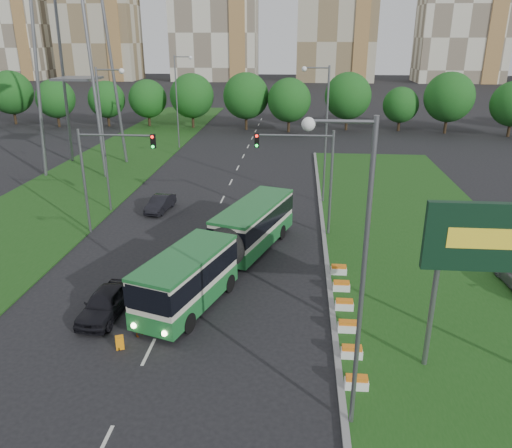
# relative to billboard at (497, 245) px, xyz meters

# --- Properties ---
(ground) EXTENTS (360.00, 360.00, 0.00)m
(ground) POSITION_rel_billboard_xyz_m (-12.25, 6.00, -6.16)
(ground) COLOR black
(ground) RESTS_ON ground
(grass_median) EXTENTS (14.00, 60.00, 0.15)m
(grass_median) POSITION_rel_billboard_xyz_m (0.75, 14.00, -6.09)
(grass_median) COLOR #1A4814
(grass_median) RESTS_ON ground
(median_kerb) EXTENTS (0.30, 60.00, 0.18)m
(median_kerb) POSITION_rel_billboard_xyz_m (-6.20, 14.00, -6.07)
(median_kerb) COLOR gray
(median_kerb) RESTS_ON ground
(left_verge) EXTENTS (12.00, 110.00, 0.10)m
(left_verge) POSITION_rel_billboard_xyz_m (-30.25, 31.00, -6.11)
(left_verge) COLOR #1A4814
(left_verge) RESTS_ON ground
(lane_markings) EXTENTS (0.20, 100.00, 0.01)m
(lane_markings) POSITION_rel_billboard_xyz_m (-15.25, 26.00, -6.16)
(lane_markings) COLOR silver
(lane_markings) RESTS_ON ground
(flower_planters) EXTENTS (1.10, 11.50, 0.60)m
(flower_planters) POSITION_rel_billboard_xyz_m (-5.55, 3.50, -5.71)
(flower_planters) COLOR white
(flower_planters) RESTS_ON grass_median
(billboard) EXTENTS (6.00, 0.37, 8.00)m
(billboard) POSITION_rel_billboard_xyz_m (0.00, 0.00, 0.00)
(billboard) COLOR slate
(billboard) RESTS_ON ground
(traffic_mast_median) EXTENTS (5.76, 0.32, 8.00)m
(traffic_mast_median) POSITION_rel_billboard_xyz_m (-7.47, 16.00, -0.81)
(traffic_mast_median) COLOR slate
(traffic_mast_median) RESTS_ON ground
(traffic_mast_left) EXTENTS (5.76, 0.32, 8.00)m
(traffic_mast_left) POSITION_rel_billboard_xyz_m (-22.63, 15.00, -0.81)
(traffic_mast_left) COLOR slate
(traffic_mast_left) RESTS_ON ground
(street_lamps) EXTENTS (36.00, 60.00, 12.00)m
(street_lamps) POSITION_rel_billboard_xyz_m (-15.25, 16.00, -0.16)
(street_lamps) COLOR slate
(street_lamps) RESTS_ON ground
(tree_line) EXTENTS (120.00, 8.00, 9.00)m
(tree_line) POSITION_rel_billboard_xyz_m (-2.25, 61.00, -1.66)
(tree_line) COLOR #155018
(tree_line) RESTS_ON ground
(apartment_tower_west) EXTENTS (26.00, 15.00, 48.00)m
(apartment_tower_west) POSITION_rel_billboard_xyz_m (-77.25, 156.00, 17.84)
(apartment_tower_west) COLOR #B8B094
(apartment_tower_west) RESTS_ON ground
(apartment_tower_ceast) EXTENTS (25.00, 15.00, 50.00)m
(apartment_tower_ceast) POSITION_rel_billboard_xyz_m (2.75, 156.00, 18.84)
(apartment_tower_ceast) COLOR #B8B094
(apartment_tower_ceast) RESTS_ON ground
(apartment_tower_east) EXTENTS (27.00, 15.00, 47.00)m
(apartment_tower_east) POSITION_rel_billboard_xyz_m (42.75, 156.00, 17.34)
(apartment_tower_east) COLOR beige
(apartment_tower_east) RESTS_ON ground
(midrise_west) EXTENTS (22.00, 14.00, 36.00)m
(midrise_west) POSITION_rel_billboard_xyz_m (-107.25, 156.00, 11.84)
(midrise_west) COLOR beige
(midrise_west) RESTS_ON ground
(articulated_bus) EXTENTS (2.72, 17.44, 2.87)m
(articulated_bus) POSITION_rel_billboard_xyz_m (-12.89, 9.07, -4.41)
(articulated_bus) COLOR beige
(articulated_bus) RESTS_ON ground
(car_left_near) EXTENTS (2.15, 4.68, 1.56)m
(car_left_near) POSITION_rel_billboard_xyz_m (-18.48, 3.08, -5.39)
(car_left_near) COLOR black
(car_left_near) RESTS_ON ground
(car_left_far) EXTENTS (1.93, 4.24, 1.35)m
(car_left_far) POSITION_rel_billboard_xyz_m (-20.13, 20.39, -5.49)
(car_left_far) COLOR black
(car_left_far) RESTS_ON ground
(pedestrian) EXTENTS (0.59, 0.69, 1.61)m
(pedestrian) POSITION_rel_billboard_xyz_m (-16.11, 1.36, -5.36)
(pedestrian) COLOR gray
(pedestrian) RESTS_ON ground
(shopping_trolley) EXTENTS (0.39, 0.41, 0.66)m
(shopping_trolley) POSITION_rel_billboard_xyz_m (-16.70, 0.16, -5.84)
(shopping_trolley) COLOR orange
(shopping_trolley) RESTS_ON ground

